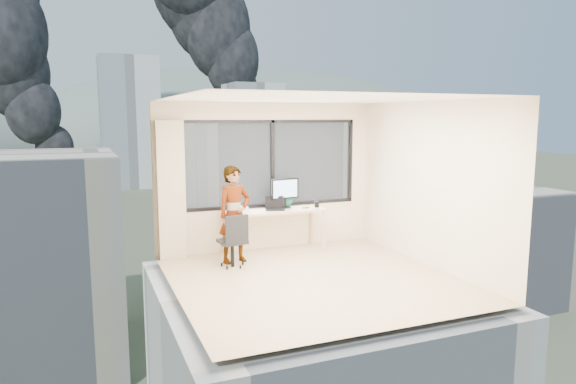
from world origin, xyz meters
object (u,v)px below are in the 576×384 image
desk (274,231)px  person (234,214)px  laptop (275,204)px  monitor (285,193)px  handbag (286,201)px  chair (232,240)px  game_console (239,208)px

desk → person: bearing=-155.1°
laptop → person: bearing=-143.4°
person → monitor: (1.07, 0.48, 0.23)m
monitor → laptop: (-0.24, -0.14, -0.16)m
monitor → handbag: size_ratio=2.00×
chair → laptop: 1.18m
desk → chair: (-0.93, -0.62, 0.06)m
person → handbag: bearing=12.3°
person → laptop: (0.83, 0.34, 0.06)m
chair → person: size_ratio=0.55×
laptop → handbag: (0.29, 0.25, -0.00)m
desk → game_console: size_ratio=6.58×
game_console → desk: bearing=-18.8°
desk → game_console: 0.73m
chair → laptop: (0.94, 0.58, 0.42)m
desk → handbag: bearing=34.3°
monitor → game_console: bearing=167.2°
monitor → laptop: 0.32m
chair → handbag: handbag is taller
game_console → handbag: (0.88, 0.03, 0.07)m
game_console → handbag: handbag is taller
desk → chair: chair is taller
monitor → game_console: (-0.83, 0.08, -0.23)m
desk → laptop: laptop is taller
laptop → game_console: bearing=174.0°
person → monitor: size_ratio=2.96×
monitor → laptop: size_ratio=1.56×
chair → person: person is taller
person → desk: bearing=9.5°
desk → person: (-0.82, -0.38, 0.42)m
chair → laptop: laptop is taller
person → game_console: size_ratio=5.78×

